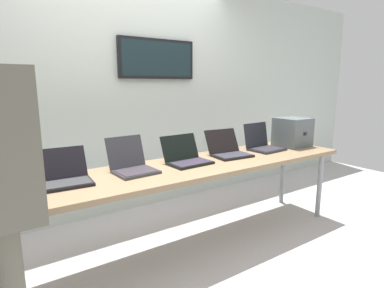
{
  "coord_description": "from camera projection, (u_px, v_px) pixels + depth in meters",
  "views": [
    {
      "loc": [
        -1.35,
        -2.11,
        1.43
      ],
      "look_at": [
        0.05,
        -0.04,
        0.94
      ],
      "focal_mm": 28.83,
      "sensor_mm": 36.0,
      "label": 1
    }
  ],
  "objects": [
    {
      "name": "ground",
      "position": [
        185.0,
        250.0,
        2.73
      ],
      "size": [
        8.0,
        8.0,
        0.04
      ],
      "primitive_type": "cube",
      "color": "#B9B4B5"
    },
    {
      "name": "back_wall",
      "position": [
        130.0,
        94.0,
        3.4
      ],
      "size": [
        8.0,
        0.11,
        2.63
      ],
      "color": "silver",
      "rests_on": "ground"
    },
    {
      "name": "workbench",
      "position": [
        184.0,
        171.0,
        2.59
      ],
      "size": [
        3.34,
        0.7,
        0.75
      ],
      "color": "#8E7453",
      "rests_on": "ground"
    },
    {
      "name": "equipment_box",
      "position": [
        292.0,
        132.0,
        3.4
      ],
      "size": [
        0.33,
        0.33,
        0.31
      ],
      "color": "#566164",
      "rests_on": "workbench"
    },
    {
      "name": "laptop_station_1",
      "position": [
        66.0,
        175.0,
        2.14
      ],
      "size": [
        0.33,
        0.35,
        0.23
      ],
      "color": "black",
      "rests_on": "workbench"
    },
    {
      "name": "laptop_station_2",
      "position": [
        132.0,
        164.0,
        2.41
      ],
      "size": [
        0.33,
        0.36,
        0.26
      ],
      "color": "#343439",
      "rests_on": "workbench"
    },
    {
      "name": "laptop_station_3",
      "position": [
        186.0,
        157.0,
        2.67
      ],
      "size": [
        0.38,
        0.34,
        0.23
      ],
      "color": "black",
      "rests_on": "workbench"
    },
    {
      "name": "laptop_station_4",
      "position": [
        228.0,
        150.0,
        2.96
      ],
      "size": [
        0.38,
        0.38,
        0.23
      ],
      "color": "black",
      "rests_on": "workbench"
    },
    {
      "name": "laptop_station_5",
      "position": [
        263.0,
        144.0,
        3.22
      ],
      "size": [
        0.36,
        0.33,
        0.27
      ],
      "color": "#24272D",
      "rests_on": "workbench"
    }
  ]
}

